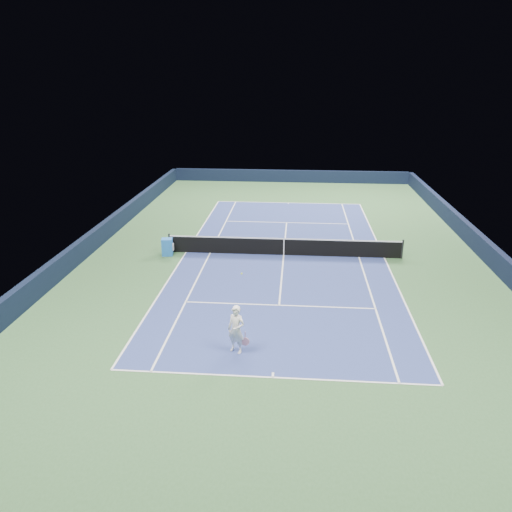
{
  "coord_description": "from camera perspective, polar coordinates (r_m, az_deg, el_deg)",
  "views": [
    {
      "loc": [
        0.61,
        -25.95,
        9.44
      ],
      "look_at": [
        -1.29,
        -3.0,
        1.0
      ],
      "focal_mm": 35.0,
      "sensor_mm": 36.0,
      "label": 1
    }
  ],
  "objects": [
    {
      "name": "center_service_line",
      "position": [
        27.62,
        3.18,
        0.13
      ],
      "size": [
        0.08,
        12.8,
        0.0
      ],
      "primitive_type": "cube",
      "color": "white",
      "rests_on": "ground"
    },
    {
      "name": "baseline_near",
      "position": [
        16.95,
        1.92,
        -13.7
      ],
      "size": [
        10.97,
        0.08,
        0.0
      ],
      "primitive_type": "cube",
      "color": "white",
      "rests_on": "ground"
    },
    {
      "name": "tennis_net",
      "position": [
        27.45,
        3.2,
        1.1
      ],
      "size": [
        12.9,
        0.1,
        1.07
      ],
      "color": "black",
      "rests_on": "ground"
    },
    {
      "name": "ground",
      "position": [
        27.62,
        3.18,
        0.11
      ],
      "size": [
        40.0,
        40.0,
        0.0
      ],
      "primitive_type": "plane",
      "color": "#30552E",
      "rests_on": "ground"
    },
    {
      "name": "center_mark_near",
      "position": [
        17.07,
        1.95,
        -13.42
      ],
      "size": [
        0.08,
        0.3,
        0.0
      ],
      "primitive_type": "cube",
      "color": "white",
      "rests_on": "ground"
    },
    {
      "name": "wall_left",
      "position": [
        29.72,
        -18.15,
        1.69
      ],
      "size": [
        0.35,
        40.0,
        1.1
      ],
      "primitive_type": "cube",
      "color": "black",
      "rests_on": "ground"
    },
    {
      "name": "service_line_far",
      "position": [
        33.7,
        3.52,
        3.84
      ],
      "size": [
        8.23,
        0.08,
        0.0
      ],
      "primitive_type": "cube",
      "color": "white",
      "rests_on": "ground"
    },
    {
      "name": "service_line_near",
      "position": [
        21.72,
        2.67,
        -5.64
      ],
      "size": [
        8.23,
        0.08,
        0.0
      ],
      "primitive_type": "cube",
      "color": "white",
      "rests_on": "ground"
    },
    {
      "name": "center_mark_far",
      "position": [
        38.85,
        3.72,
        6.04
      ],
      "size": [
        0.08,
        0.3,
        0.0
      ],
      "primitive_type": "cube",
      "color": "white",
      "rests_on": "ground"
    },
    {
      "name": "sideline_singles_right",
      "position": [
        27.83,
        11.68,
        -0.11
      ],
      "size": [
        0.08,
        23.77,
        0.0
      ],
      "primitive_type": "cube",
      "color": "white",
      "rests_on": "ground"
    },
    {
      "name": "sideline_doubles_right",
      "position": [
        28.04,
        14.46,
        -0.19
      ],
      "size": [
        0.08,
        23.77,
        0.0
      ],
      "primitive_type": "cube",
      "color": "white",
      "rests_on": "ground"
    },
    {
      "name": "sideline_doubles_left",
      "position": [
        28.28,
        -7.99,
        0.44
      ],
      "size": [
        0.08,
        23.77,
        0.0
      ],
      "primitive_type": "cube",
      "color": "white",
      "rests_on": "ground"
    },
    {
      "name": "court_surface",
      "position": [
        27.62,
        3.18,
        0.12
      ],
      "size": [
        10.97,
        23.77,
        0.01
      ],
      "primitive_type": "cube",
      "color": "navy",
      "rests_on": "ground"
    },
    {
      "name": "baseline_far",
      "position": [
        39.0,
        3.72,
        6.09
      ],
      "size": [
        10.97,
        0.08,
        0.0
      ],
      "primitive_type": "cube",
      "color": "white",
      "rests_on": "ground"
    },
    {
      "name": "tennis_player",
      "position": [
        17.89,
        -2.26,
        -8.4
      ],
      "size": [
        0.87,
        1.37,
        2.67
      ],
      "color": "white",
      "rests_on": "ground"
    },
    {
      "name": "wall_far",
      "position": [
        46.64,
        3.95,
        9.09
      ],
      "size": [
        22.0,
        0.35,
        1.1
      ],
      "primitive_type": "cube",
      "color": "black",
      "rests_on": "ground"
    },
    {
      "name": "wall_right",
      "position": [
        29.27,
        24.9,
        0.51
      ],
      "size": [
        0.35,
        40.0,
        1.1
      ],
      "primitive_type": "cube",
      "color": "black",
      "rests_on": "ground"
    },
    {
      "name": "sponsor_cube",
      "position": [
        27.85,
        -10.1,
        1.03
      ],
      "size": [
        0.66,
        0.61,
        0.95
      ],
      "color": "blue",
      "rests_on": "ground"
    },
    {
      "name": "sideline_singles_left",
      "position": [
        28.02,
        -5.26,
        0.37
      ],
      "size": [
        0.08,
        23.77,
        0.0
      ],
      "primitive_type": "cube",
      "color": "white",
      "rests_on": "ground"
    }
  ]
}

